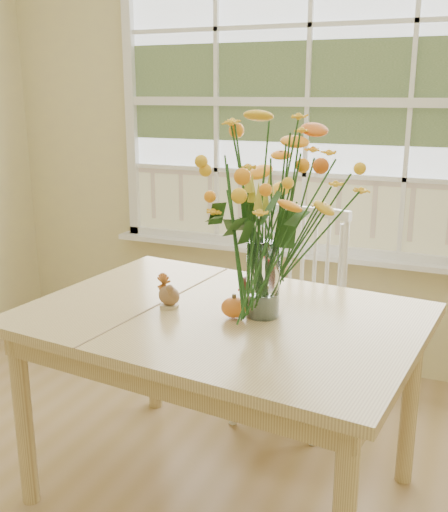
% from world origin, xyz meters
% --- Properties ---
extents(wall_back, '(4.00, 0.02, 2.70)m').
position_xyz_m(wall_back, '(0.00, 2.25, 1.35)').
color(wall_back, beige).
rests_on(wall_back, floor).
extents(window, '(2.42, 0.12, 1.74)m').
position_xyz_m(window, '(0.00, 2.21, 1.53)').
color(window, silver).
rests_on(window, wall_back).
extents(dining_table, '(1.58, 1.20, 0.79)m').
position_xyz_m(dining_table, '(0.06, 0.87, 0.70)').
color(dining_table, tan).
rests_on(dining_table, floor).
extents(windsor_chair, '(0.50, 0.48, 1.03)m').
position_xyz_m(windsor_chair, '(0.13, 1.63, 0.58)').
color(windsor_chair, white).
rests_on(windsor_chair, floor).
extents(flower_vase, '(0.59, 0.59, 0.70)m').
position_xyz_m(flower_vase, '(0.21, 0.90, 1.21)').
color(flower_vase, white).
rests_on(flower_vase, dining_table).
extents(pumpkin, '(0.10, 0.10, 0.08)m').
position_xyz_m(pumpkin, '(0.12, 0.84, 0.83)').
color(pumpkin, orange).
rests_on(pumpkin, dining_table).
extents(turkey_figurine, '(0.11, 0.10, 0.12)m').
position_xyz_m(turkey_figurine, '(-0.16, 0.84, 0.84)').
color(turkey_figurine, '#CCB78C').
rests_on(turkey_figurine, dining_table).
extents(dark_gourd, '(0.13, 0.09, 0.08)m').
position_xyz_m(dark_gourd, '(0.08, 1.10, 0.83)').
color(dark_gourd, '#38160F').
rests_on(dark_gourd, dining_table).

